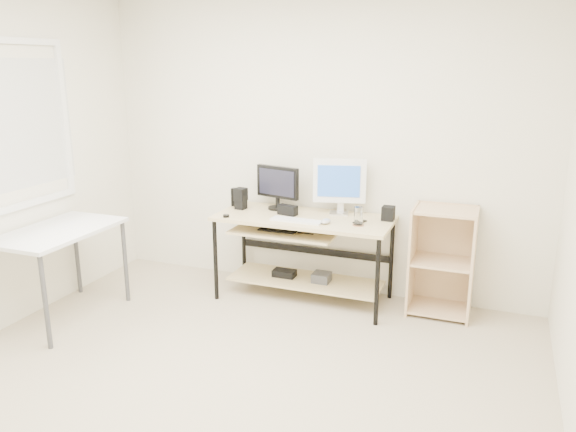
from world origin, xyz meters
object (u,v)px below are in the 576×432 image
at_px(audio_controller, 236,197).
at_px(side_table, 59,239).
at_px(shelf_unit, 442,260).
at_px(desk, 301,240).
at_px(black_monitor, 278,185).
at_px(white_imac, 340,182).

bearing_deg(audio_controller, side_table, -127.96).
relative_size(side_table, shelf_unit, 1.11).
relative_size(desk, audio_controller, 9.04).
height_order(shelf_unit, black_monitor, black_monitor).
bearing_deg(desk, side_table, -147.35).
bearing_deg(audio_controller, shelf_unit, 3.05).
xyz_separation_m(shelf_unit, black_monitor, (-1.46, -0.01, 0.52)).
bearing_deg(desk, black_monitor, 151.21).
height_order(black_monitor, white_imac, white_imac).
bearing_deg(audio_controller, white_imac, 5.75).
distance_m(black_monitor, white_imac, 0.56).
height_order(side_table, white_imac, white_imac).
height_order(desk, audio_controller, audio_controller).
xyz_separation_m(black_monitor, white_imac, (0.56, 0.03, 0.06)).
xyz_separation_m(black_monitor, audio_controller, (-0.39, -0.03, -0.14)).
distance_m(desk, black_monitor, 0.54).
height_order(shelf_unit, audio_controller, audio_controller).
distance_m(desk, shelf_unit, 1.19).
bearing_deg(shelf_unit, white_imac, 178.39).
relative_size(white_imac, audio_controller, 2.90).
xyz_separation_m(desk, shelf_unit, (1.18, 0.16, -0.09)).
distance_m(black_monitor, audio_controller, 0.42).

